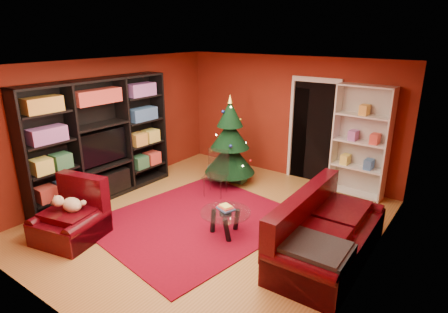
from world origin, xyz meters
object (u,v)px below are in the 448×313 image
Objects in this scene: gift_box_green at (239,176)px; acrylic_chair at (215,176)px; coffee_table at (226,223)px; media_unit at (100,141)px; armchair at (69,217)px; rug at (196,220)px; dog at (72,205)px; gift_box_teal at (215,171)px; christmas_tree at (230,141)px; sofa at (330,228)px; white_bookshelf at (361,142)px.

gift_box_green is 0.31× the size of acrylic_chair.
acrylic_chair is (-1.03, 1.10, 0.20)m from coffee_table.
armchair is (0.88, -1.32, -0.75)m from media_unit.
dog is at bearing -127.52° from rug.
gift_box_teal is 2.46m from coffee_table.
media_unit is 2.92m from gift_box_green.
gift_box_green is 0.63× the size of dog.
christmas_tree is 3.44m from armchair.
sofa is (2.75, -1.49, -0.44)m from christmas_tree.
christmas_tree reaches higher than gift_box_teal.
christmas_tree reaches higher than rug.
christmas_tree reaches higher than acrylic_chair.
sofa is (3.16, -1.53, 0.34)m from gift_box_teal.
media_unit is (-2.08, -0.26, 1.12)m from rug.
sofa is at bearing -25.80° from gift_box_teal.
armchair reaches higher than coffee_table.
white_bookshelf reaches higher than gift_box_teal.
white_bookshelf reaches higher than rug.
christmas_tree is 0.86× the size of white_bookshelf.
media_unit is 3.64× the size of acrylic_chair.
white_bookshelf is (2.36, 0.96, 0.16)m from christmas_tree.
sofa reaches higher than rug.
rug is at bearing -73.14° from christmas_tree.
rug is at bearing -121.24° from white_bookshelf.
white_bookshelf is at bearing 41.98° from dog.
media_unit is at bearing -128.53° from gift_box_green.
armchair is 2.41m from coffee_table.
rug is 2.03m from gift_box_teal.
gift_box_teal is 0.34× the size of acrylic_chair.
coffee_table is at bearing 25.57° from dog.
acrylic_chair is at bearing -77.09° from christmas_tree.
sofa is at bearing 8.26° from media_unit.
media_unit is at bearing 110.90° from armchair.
armchair is (-0.26, -3.36, 0.24)m from gift_box_teal.
dog reaches higher than rug.
rug is 0.70m from coffee_table.
sofa is (4.29, 0.52, -0.66)m from media_unit.
media_unit is 3.03× the size of armchair.
gift_box_green is at bearing 52.88° from media_unit.
armchair is at bearing -127.33° from rug.
media_unit is at bearing -176.09° from coffee_table.
white_bookshelf is 5.51× the size of dog.
christmas_tree is 2.38× the size of coffee_table.
white_bookshelf is (3.91, 2.97, -0.06)m from media_unit.
rug is at bearing -62.13° from gift_box_teal.
gift_box_teal is at bearing -158.79° from white_bookshelf.
media_unit is 10.73× the size of gift_box_teal.
dog is 2.36m from coffee_table.
christmas_tree is 0.90m from acrylic_chair.
gift_box_green reaches higher than rug.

